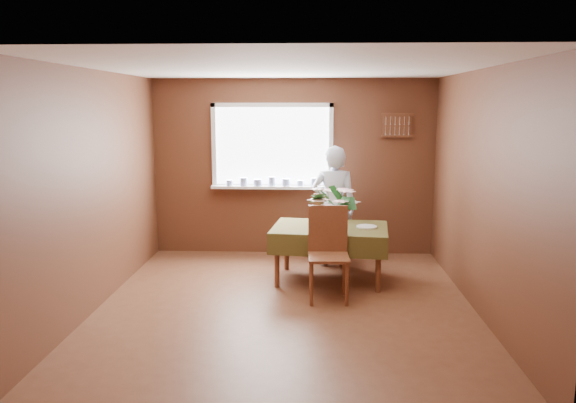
{
  "coord_description": "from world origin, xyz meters",
  "views": [
    {
      "loc": [
        0.28,
        -5.72,
        2.14
      ],
      "look_at": [
        0.0,
        0.55,
        1.05
      ],
      "focal_mm": 35.0,
      "sensor_mm": 36.0,
      "label": 1
    }
  ],
  "objects_px": {
    "dining_table": "(330,233)",
    "flower_bouquet": "(332,205)",
    "chair_far": "(330,225)",
    "chair_near": "(328,249)",
    "seated_woman": "(334,207)"
  },
  "relations": [
    {
      "from": "chair_far",
      "to": "chair_near",
      "type": "relative_size",
      "value": 0.94
    },
    {
      "from": "seated_woman",
      "to": "flower_bouquet",
      "type": "height_order",
      "value": "seated_woman"
    },
    {
      "from": "seated_woman",
      "to": "flower_bouquet",
      "type": "xyz_separation_m",
      "value": [
        -0.06,
        -0.85,
        0.18
      ]
    },
    {
      "from": "dining_table",
      "to": "chair_far",
      "type": "relative_size",
      "value": 1.53
    },
    {
      "from": "dining_table",
      "to": "chair_near",
      "type": "distance_m",
      "value": 0.63
    },
    {
      "from": "dining_table",
      "to": "flower_bouquet",
      "type": "xyz_separation_m",
      "value": [
        0.01,
        -0.21,
        0.39
      ]
    },
    {
      "from": "chair_far",
      "to": "seated_woman",
      "type": "height_order",
      "value": "seated_woman"
    },
    {
      "from": "dining_table",
      "to": "chair_near",
      "type": "xyz_separation_m",
      "value": [
        -0.04,
        -0.63,
        -0.04
      ]
    },
    {
      "from": "chair_far",
      "to": "seated_woman",
      "type": "relative_size",
      "value": 0.6
    },
    {
      "from": "flower_bouquet",
      "to": "seated_woman",
      "type": "bearing_deg",
      "value": 86.21
    },
    {
      "from": "dining_table",
      "to": "seated_woman",
      "type": "distance_m",
      "value": 0.67
    },
    {
      "from": "chair_far",
      "to": "flower_bouquet",
      "type": "distance_m",
      "value": 1.08
    },
    {
      "from": "chair_far",
      "to": "flower_bouquet",
      "type": "height_order",
      "value": "flower_bouquet"
    },
    {
      "from": "chair_far",
      "to": "seated_woman",
      "type": "bearing_deg",
      "value": 122.33
    },
    {
      "from": "dining_table",
      "to": "flower_bouquet",
      "type": "distance_m",
      "value": 0.45
    }
  ]
}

